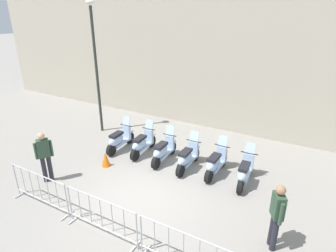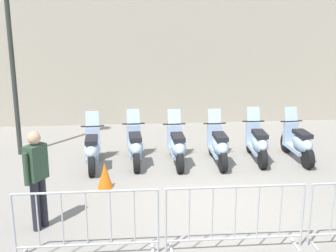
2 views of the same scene
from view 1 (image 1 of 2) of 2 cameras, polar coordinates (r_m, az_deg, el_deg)
The scene contains 15 objects.
ground_plane at distance 8.93m, azimuth -5.39°, elevation -13.95°, with size 120.00×120.00×0.00m, color gray.
building_facade at distance 13.77m, azimuth 12.55°, elevation 22.52°, with size 28.00×2.40×10.78m, color #B2A893.
motorcycle_0 at distance 11.49m, azimuth -9.74°, elevation -2.69°, with size 0.57×1.73×1.24m.
motorcycle_1 at distance 11.04m, azimuth -5.17°, elevation -3.52°, with size 0.58×1.73×1.24m.
motorcycle_2 at distance 10.48m, azimuth -0.97°, elevation -4.95°, with size 0.56×1.73×1.24m.
motorcycle_3 at distance 10.04m, azimuth 3.90°, elevation -6.32°, with size 0.56×1.73×1.24m.
motorcycle_4 at distance 9.83m, azimuth 9.53°, elevation -7.30°, with size 0.56×1.72×1.24m.
motorcycle_5 at distance 9.53m, azimuth 15.11°, elevation -8.84°, with size 0.60×1.72×1.24m.
barrier_segment_0 at distance 9.04m, azimuth -24.24°, elevation -11.58°, with size 2.18×0.56×1.07m.
barrier_segment_1 at distance 7.58m, azimuth -13.22°, elevation -17.22°, with size 2.18×0.56×1.07m.
barrier_segment_2 at distance 6.59m, azimuth 3.08°, elevation -23.92°, with size 2.18×0.56×1.07m.
street_lamp at distance 12.72m, azimuth -14.37°, elevation 13.33°, with size 0.36×0.36×5.60m.
officer_near_row_end at distance 9.93m, azimuth -23.50°, elevation -5.22°, with size 0.36×0.50×1.73m.
officer_mid_plaza at distance 7.20m, azimuth 20.93°, elevation -16.07°, with size 0.37×0.49×1.73m.
traffic_cone at distance 10.53m, azimuth -12.38°, elevation -6.48°, with size 0.32×0.32×0.55m, color orange.
Camera 1 is at (4.54, -5.56, 5.31)m, focal length 30.44 mm.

